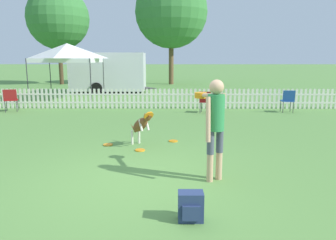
{
  "coord_description": "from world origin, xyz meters",
  "views": [
    {
      "loc": [
        0.52,
        -5.27,
        2.03
      ],
      "look_at": [
        0.47,
        1.21,
        0.81
      ],
      "focal_mm": 35.0,
      "sensor_mm": 36.0,
      "label": 1
    }
  ],
  "objects_px": {
    "folding_chair_center": "(288,99)",
    "tree_right_grove": "(58,18)",
    "equipment_trailer": "(109,72)",
    "tree_left_grove": "(171,12)",
    "frisbee_near_dog": "(173,141)",
    "handler_person": "(214,117)",
    "canopy_tent_main": "(67,53)",
    "folding_chair_blue_left": "(205,100)",
    "leaping_dog": "(141,125)",
    "backpack_on_grass": "(191,207)",
    "frisbee_near_handler": "(108,145)",
    "folding_chair_green_right": "(11,98)",
    "frisbee_midfield": "(140,150)"
  },
  "relations": [
    {
      "from": "handler_person",
      "to": "tree_left_grove",
      "type": "relative_size",
      "value": 0.2
    },
    {
      "from": "equipment_trailer",
      "to": "tree_left_grove",
      "type": "bearing_deg",
      "value": 59.7
    },
    {
      "from": "frisbee_near_dog",
      "to": "folding_chair_blue_left",
      "type": "distance_m",
      "value": 4.55
    },
    {
      "from": "handler_person",
      "to": "frisbee_midfield",
      "type": "relative_size",
      "value": 7.63
    },
    {
      "from": "folding_chair_center",
      "to": "tree_left_grove",
      "type": "height_order",
      "value": "tree_left_grove"
    },
    {
      "from": "folding_chair_green_right",
      "to": "equipment_trailer",
      "type": "bearing_deg",
      "value": -126.89
    },
    {
      "from": "tree_left_grove",
      "to": "frisbee_near_handler",
      "type": "bearing_deg",
      "value": -94.6
    },
    {
      "from": "frisbee_near_handler",
      "to": "canopy_tent_main",
      "type": "xyz_separation_m",
      "value": [
        -3.62,
        8.91,
        2.3
      ]
    },
    {
      "from": "folding_chair_center",
      "to": "handler_person",
      "type": "bearing_deg",
      "value": 66.57
    },
    {
      "from": "frisbee_near_handler",
      "to": "folding_chair_green_right",
      "type": "xyz_separation_m",
      "value": [
        -4.67,
        4.94,
        0.52
      ]
    },
    {
      "from": "frisbee_near_dog",
      "to": "tree_left_grove",
      "type": "bearing_deg",
      "value": 90.08
    },
    {
      "from": "handler_person",
      "to": "frisbee_near_dog",
      "type": "distance_m",
      "value": 2.87
    },
    {
      "from": "handler_person",
      "to": "tree_left_grove",
      "type": "distance_m",
      "value": 21.77
    },
    {
      "from": "frisbee_midfield",
      "to": "folding_chair_green_right",
      "type": "xyz_separation_m",
      "value": [
        -5.48,
        5.41,
        0.52
      ]
    },
    {
      "from": "folding_chair_blue_left",
      "to": "tree_right_grove",
      "type": "height_order",
      "value": "tree_right_grove"
    },
    {
      "from": "frisbee_near_dog",
      "to": "tree_right_grove",
      "type": "bearing_deg",
      "value": 115.58
    },
    {
      "from": "leaping_dog",
      "to": "folding_chair_blue_left",
      "type": "distance_m",
      "value": 5.21
    },
    {
      "from": "tree_left_grove",
      "to": "backpack_on_grass",
      "type": "bearing_deg",
      "value": -89.45
    },
    {
      "from": "frisbee_midfield",
      "to": "tree_left_grove",
      "type": "height_order",
      "value": "tree_left_grove"
    },
    {
      "from": "frisbee_near_dog",
      "to": "equipment_trailer",
      "type": "bearing_deg",
      "value": 107.59
    },
    {
      "from": "tree_left_grove",
      "to": "frisbee_near_dog",
      "type": "bearing_deg",
      "value": -89.92
    },
    {
      "from": "frisbee_near_handler",
      "to": "folding_chair_blue_left",
      "type": "xyz_separation_m",
      "value": [
        2.8,
        4.7,
        0.48
      ]
    },
    {
      "from": "folding_chair_center",
      "to": "tree_right_grove",
      "type": "height_order",
      "value": "tree_right_grove"
    },
    {
      "from": "tree_right_grove",
      "to": "frisbee_midfield",
      "type": "bearing_deg",
      "value": -67.26
    },
    {
      "from": "folding_chair_center",
      "to": "canopy_tent_main",
      "type": "bearing_deg",
      "value": -18.63
    },
    {
      "from": "folding_chair_blue_left",
      "to": "folding_chair_center",
      "type": "height_order",
      "value": "folding_chair_center"
    },
    {
      "from": "frisbee_near_dog",
      "to": "equipment_trailer",
      "type": "xyz_separation_m",
      "value": [
        -3.82,
        12.05,
        1.24
      ]
    },
    {
      "from": "folding_chair_blue_left",
      "to": "leaping_dog",
      "type": "bearing_deg",
      "value": 81.26
    },
    {
      "from": "frisbee_midfield",
      "to": "handler_person",
      "type": "bearing_deg",
      "value": -51.27
    },
    {
      "from": "frisbee_near_dog",
      "to": "backpack_on_grass",
      "type": "height_order",
      "value": "backpack_on_grass"
    },
    {
      "from": "frisbee_midfield",
      "to": "tree_right_grove",
      "type": "bearing_deg",
      "value": 112.74
    },
    {
      "from": "frisbee_near_dog",
      "to": "folding_chair_center",
      "type": "distance_m",
      "value": 6.29
    },
    {
      "from": "handler_person",
      "to": "leaping_dog",
      "type": "height_order",
      "value": "handler_person"
    },
    {
      "from": "equipment_trailer",
      "to": "tree_left_grove",
      "type": "height_order",
      "value": "tree_left_grove"
    },
    {
      "from": "backpack_on_grass",
      "to": "tree_left_grove",
      "type": "xyz_separation_m",
      "value": [
        -0.22,
        22.74,
        5.45
      ]
    },
    {
      "from": "folding_chair_blue_left",
      "to": "equipment_trailer",
      "type": "distance_m",
      "value": 9.25
    },
    {
      "from": "folding_chair_center",
      "to": "tree_left_grove",
      "type": "xyz_separation_m",
      "value": [
        -4.42,
        14.22,
        5.12
      ]
    },
    {
      "from": "frisbee_near_dog",
      "to": "tree_right_grove",
      "type": "relative_size",
      "value": 0.03
    },
    {
      "from": "folding_chair_blue_left",
      "to": "equipment_trailer",
      "type": "relative_size",
      "value": 0.16
    },
    {
      "from": "frisbee_near_dog",
      "to": "folding_chair_blue_left",
      "type": "height_order",
      "value": "folding_chair_blue_left"
    },
    {
      "from": "tree_left_grove",
      "to": "tree_right_grove",
      "type": "distance_m",
      "value": 8.83
    },
    {
      "from": "frisbee_near_dog",
      "to": "canopy_tent_main",
      "type": "height_order",
      "value": "canopy_tent_main"
    },
    {
      "from": "frisbee_near_handler",
      "to": "folding_chair_green_right",
      "type": "height_order",
      "value": "folding_chair_green_right"
    },
    {
      "from": "canopy_tent_main",
      "to": "tree_right_grove",
      "type": "bearing_deg",
      "value": 110.27
    },
    {
      "from": "equipment_trailer",
      "to": "tree_left_grove",
      "type": "relative_size",
      "value": 0.61
    },
    {
      "from": "handler_person",
      "to": "folding_chair_green_right",
      "type": "height_order",
      "value": "handler_person"
    },
    {
      "from": "folding_chair_blue_left",
      "to": "canopy_tent_main",
      "type": "xyz_separation_m",
      "value": [
        -6.42,
        4.2,
        1.81
      ]
    },
    {
      "from": "folding_chair_center",
      "to": "tree_left_grove",
      "type": "relative_size",
      "value": 0.1
    },
    {
      "from": "folding_chair_center",
      "to": "folding_chair_blue_left",
      "type": "bearing_deg",
      "value": 6.79
    },
    {
      "from": "equipment_trailer",
      "to": "canopy_tent_main",
      "type": "bearing_deg",
      "value": -111.8
    }
  ]
}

